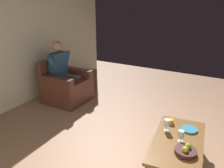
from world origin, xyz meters
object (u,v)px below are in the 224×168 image
at_px(coffee_table, 178,144).
at_px(armchair, 65,87).
at_px(person_seated, 63,70).
at_px(wine_glass_near, 181,135).
at_px(wine_glass_far, 167,123).
at_px(candle_jar, 171,121).
at_px(fruit_bowl, 186,151).
at_px(decorative_dish, 189,129).

bearing_deg(coffee_table, armchair, -109.54).
bearing_deg(person_seated, wine_glass_near, 71.14).
xyz_separation_m(wine_glass_far, candle_jar, (-0.20, 0.00, -0.08)).
relative_size(coffee_table, wine_glass_near, 7.81).
bearing_deg(armchair, candle_jar, 77.33).
bearing_deg(candle_jar, armchair, -103.22).
height_order(wine_glass_near, fruit_bowl, wine_glass_near).
relative_size(fruit_bowl, decorative_dish, 1.17).
height_order(fruit_bowl, candle_jar, fruit_bowl).
height_order(armchair, decorative_dish, armchair).
relative_size(armchair, fruit_bowl, 3.52).
distance_m(person_seated, wine_glass_near, 2.72).
bearing_deg(coffee_table, wine_glass_near, 68.10).
relative_size(wine_glass_near, wine_glass_far, 0.92).
bearing_deg(wine_glass_far, coffee_table, 52.94).
bearing_deg(decorative_dish, armchair, -102.94).
bearing_deg(wine_glass_near, armchair, -109.56).
xyz_separation_m(person_seated, coffee_table, (0.89, 2.54, -0.32)).
xyz_separation_m(wine_glass_far, decorative_dish, (-0.15, 0.26, -0.10)).
bearing_deg(armchair, wine_glass_near, 70.99).
distance_m(armchair, fruit_bowl, 2.87).
height_order(person_seated, coffee_table, person_seated).
relative_size(person_seated, coffee_table, 1.06).
xyz_separation_m(armchair, decorative_dish, (0.59, 2.58, 0.09)).
xyz_separation_m(armchair, fruit_bowl, (1.10, 2.64, 0.11)).
distance_m(coffee_table, wine_glass_far, 0.29).
bearing_deg(armchair, coffee_table, 71.02).
bearing_deg(coffee_table, person_seated, -109.39).
distance_m(armchair, wine_glass_near, 2.70).
height_order(person_seated, wine_glass_far, person_seated).
height_order(coffee_table, wine_glass_far, wine_glass_far).
bearing_deg(wine_glass_near, decorative_dish, 171.55).
xyz_separation_m(armchair, wine_glass_near, (0.90, 2.54, 0.18)).
relative_size(coffee_table, candle_jar, 14.08).
relative_size(armchair, decorative_dish, 4.12).
height_order(coffee_table, candle_jar, candle_jar).
relative_size(wine_glass_far, decorative_dish, 0.78).
distance_m(person_seated, candle_jar, 2.42).
xyz_separation_m(person_seated, wine_glass_far, (0.75, 2.34, -0.16)).
bearing_deg(fruit_bowl, candle_jar, -150.02).
distance_m(wine_glass_far, candle_jar, 0.22).
relative_size(wine_glass_near, candle_jar, 1.80).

